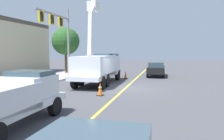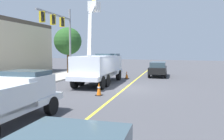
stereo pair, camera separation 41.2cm
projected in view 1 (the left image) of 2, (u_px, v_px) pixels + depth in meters
ground at (125, 88)px, 17.48m from camera, size 120.00×120.00×0.00m
sidewalk_far_side at (28, 84)px, 19.55m from camera, size 59.67×14.32×0.12m
lane_centre_stripe at (125, 88)px, 17.48m from camera, size 49.22×9.14×0.01m
utility_bucket_truck at (99, 66)px, 19.92m from camera, size 8.52×3.93×7.96m
service_pickup_truck at (8, 98)px, 8.42m from camera, size 5.89×3.07×2.06m
passing_minivan at (156, 68)px, 25.79m from camera, size 5.06×2.73×1.69m
traffic_cone_mid_front at (100, 89)px, 14.53m from camera, size 0.40×0.40×0.88m
traffic_cone_mid_rear at (125, 75)px, 23.66m from camera, size 0.40×0.40×0.83m
traffic_signal_mast at (60, 29)px, 23.07m from camera, size 6.57×1.41×7.68m
street_tree_right at (66, 41)px, 28.72m from camera, size 3.59×3.59×6.05m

